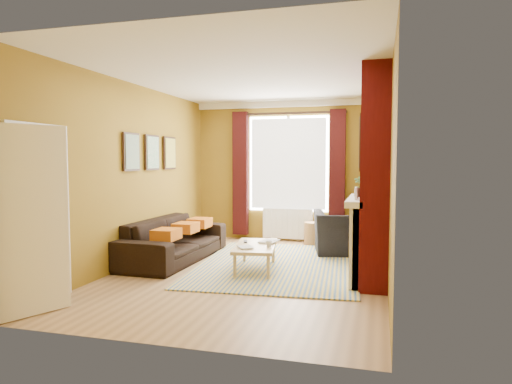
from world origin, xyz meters
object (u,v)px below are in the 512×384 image
at_px(armchair, 348,233).
at_px(wicker_stool, 313,233).
at_px(sofa, 175,239).
at_px(coffee_table, 255,247).
at_px(floor_lamp, 367,186).

xyz_separation_m(armchair, wicker_stool, (-0.71, 0.75, -0.15)).
bearing_deg(armchair, sofa, 13.29).
bearing_deg(wicker_stool, armchair, -46.69).
height_order(sofa, armchair, armchair).
distance_m(coffee_table, floor_lamp, 2.86).
xyz_separation_m(armchair, floor_lamp, (0.29, 0.75, 0.77)).
relative_size(sofa, armchair, 2.04).
relative_size(sofa, floor_lamp, 1.61).
relative_size(armchair, coffee_table, 0.93).
bearing_deg(wicker_stool, sofa, -135.09).
height_order(armchair, floor_lamp, floor_lamp).
bearing_deg(floor_lamp, armchair, -111.01).
height_order(coffee_table, wicker_stool, wicker_stool).
distance_m(sofa, coffee_table, 1.49).
xyz_separation_m(wicker_stool, floor_lamp, (1.00, 0.00, 0.92)).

